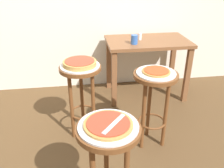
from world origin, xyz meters
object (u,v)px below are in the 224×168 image
object	(u,v)px
stool_leftside	(81,85)
condiment_shaker	(140,36)
cup_near_edge	(134,39)
serving_plate_leftside	(80,66)
pizza_leftside	(80,63)
pizza_server_knife	(114,124)
serving_plate_middle	(156,73)
pizza_middle	(156,71)
pizza_foreground	(108,124)
dining_table	(147,50)
stool_middle	(154,93)
stool_foreground	(109,153)
serving_plate_foreground	(108,126)

from	to	relation	value
stool_leftside	condiment_shaker	distance (m)	1.09
cup_near_edge	serving_plate_leftside	bearing A→B (deg)	-137.33
pizza_leftside	pizza_server_knife	bearing A→B (deg)	-80.02
stool_leftside	serving_plate_leftside	distance (m)	0.20
serving_plate_middle	pizza_middle	world-z (taller)	pizza_middle
pizza_foreground	pizza_leftside	size ratio (longest dim) A/B	0.94
pizza_middle	cup_near_edge	world-z (taller)	cup_near_edge
dining_table	cup_near_edge	world-z (taller)	cup_near_edge
dining_table	condiment_shaker	distance (m)	0.20
stool_leftside	condiment_shaker	world-z (taller)	condiment_shaker
condiment_shaker	pizza_server_knife	bearing A→B (deg)	-108.71
stool_middle	serving_plate_middle	world-z (taller)	serving_plate_middle
pizza_foreground	pizza_server_knife	bearing A→B (deg)	-33.69
pizza_foreground	dining_table	xyz separation A→B (m)	(0.71, 1.68, -0.15)
stool_leftside	condiment_shaker	xyz separation A→B (m)	(0.76, 0.75, 0.24)
stool_foreground	pizza_foreground	distance (m)	0.22
stool_middle	condiment_shaker	bearing A→B (deg)	83.96
serving_plate_middle	pizza_middle	size ratio (longest dim) A/B	1.42
serving_plate_foreground	cup_near_edge	world-z (taller)	cup_near_edge
serving_plate_foreground	pizza_server_knife	distance (m)	0.05
cup_near_edge	pizza_server_knife	size ratio (longest dim) A/B	0.49
serving_plate_foreground	stool_middle	xyz separation A→B (m)	(0.51, 0.70, -0.20)
cup_near_edge	stool_foreground	bearing A→B (deg)	-108.13
pizza_leftside	condiment_shaker	size ratio (longest dim) A/B	3.68
dining_table	pizza_server_knife	distance (m)	1.84
serving_plate_foreground	pizza_server_knife	world-z (taller)	pizza_server_knife
serving_plate_leftside	pizza_middle	bearing A→B (deg)	-21.36
stool_middle	serving_plate_foreground	bearing A→B (deg)	-126.04
dining_table	pizza_server_knife	world-z (taller)	pizza_server_knife
serving_plate_leftside	condiment_shaker	world-z (taller)	condiment_shaker
pizza_foreground	pizza_server_knife	distance (m)	0.04
stool_foreground	dining_table	xyz separation A→B (m)	(0.71, 1.68, 0.07)
cup_near_edge	condiment_shaker	size ratio (longest dim) A/B	1.28
serving_plate_middle	stool_leftside	distance (m)	0.73
stool_middle	dining_table	world-z (taller)	same
pizza_server_knife	condiment_shaker	bearing A→B (deg)	21.60
pizza_foreground	stool_middle	distance (m)	0.89
stool_foreground	dining_table	size ratio (longest dim) A/B	0.74
pizza_foreground	serving_plate_foreground	bearing A→B (deg)	90.00
pizza_leftside	pizza_server_knife	world-z (taller)	pizza_leftside
stool_leftside	serving_plate_foreground	bearing A→B (deg)	-81.58
serving_plate_middle	dining_table	xyz separation A→B (m)	(0.20, 0.98, -0.14)
condiment_shaker	pizza_foreground	bearing A→B (deg)	-109.81
condiment_shaker	pizza_leftside	bearing A→B (deg)	-135.05
serving_plate_foreground	pizza_middle	bearing A→B (deg)	53.96
condiment_shaker	pizza_server_knife	distance (m)	1.82
pizza_foreground	cup_near_edge	xyz separation A→B (m)	(0.51, 1.55, 0.03)
dining_table	condiment_shaker	xyz separation A→B (m)	(-0.10, 0.03, 0.17)
stool_middle	serving_plate_middle	size ratio (longest dim) A/B	2.19
stool_foreground	serving_plate_leftside	distance (m)	0.98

